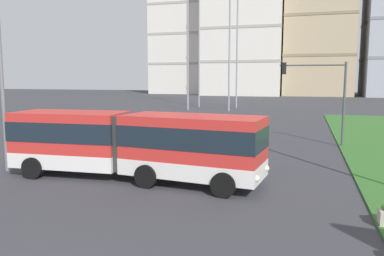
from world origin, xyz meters
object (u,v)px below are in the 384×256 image
apartment_tower_centre (320,0)px  apartment_tower_westcentre (245,16)px  articulated_bus (133,143)px  traffic_light_far_right (321,88)px  apartment_tower_west (186,9)px  streetlight_left (0,58)px

apartment_tower_centre → apartment_tower_westcentre: bearing=-173.4°
articulated_bus → apartment_tower_westcentre: size_ratio=0.28×
traffic_light_far_right → apartment_tower_centre: 84.08m
apartment_tower_westcentre → apartment_tower_west: bearing=158.8°
traffic_light_far_right → apartment_tower_west: size_ratio=0.11×
apartment_tower_westcentre → apartment_tower_centre: apartment_tower_centre is taller
articulated_bus → apartment_tower_centre: 96.40m
articulated_bus → apartment_tower_west: 104.83m
articulated_bus → traffic_light_far_right: traffic_light_far_right is taller
apartment_tower_west → apartment_tower_westcentre: apartment_tower_west is taller
streetlight_left → apartment_tower_westcentre: apartment_tower_westcentre is taller
streetlight_left → apartment_tower_west: (-21.50, 98.51, 19.85)m
apartment_tower_westcentre → apartment_tower_centre: (19.35, 2.25, 3.48)m
apartment_tower_west → apartment_tower_centre: 38.70m
articulated_bus → traffic_light_far_right: size_ratio=2.12×
articulated_bus → traffic_light_far_right: 14.50m
articulated_bus → apartment_tower_westcentre: bearing=95.8°
traffic_light_far_right → apartment_tower_west: (-36.61, 86.53, 21.45)m
articulated_bus → apartment_tower_west: size_ratio=0.24×
articulated_bus → streetlight_left: 7.77m
articulated_bus → apartment_tower_westcentre: (-9.20, 90.77, 19.70)m
traffic_light_far_right → apartment_tower_westcentre: (-17.60, 79.17, 17.41)m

